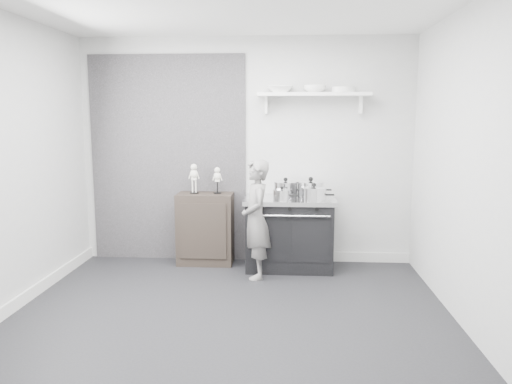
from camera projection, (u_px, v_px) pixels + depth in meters
The scene contains 15 objects.
ground at pixel (229, 316), 4.46m from camera, with size 4.00×4.00×0.00m, color black.
room_shell at pixel (219, 132), 4.36m from camera, with size 4.02×3.62×2.71m.
wall_shelf at pixel (314, 95), 5.76m from camera, with size 1.30×0.26×0.24m.
stove at pixel (289, 233), 5.82m from camera, with size 1.04×0.65×0.84m.
side_cabinet at pixel (206, 228), 6.01m from camera, with size 0.66×0.38×0.86m, color black.
child at pixel (256, 219), 5.45m from camera, with size 0.48×0.31×1.31m, color slate.
pot_back_left at pixel (286, 189), 5.85m from camera, with size 0.37×0.28×0.23m.
pot_back_right at pixel (311, 189), 5.83m from camera, with size 0.40×0.31×0.23m.
pot_front_right at pixel (314, 194), 5.55m from camera, with size 0.37×0.28×0.20m.
pot_front_center at pixel (282, 195), 5.59m from camera, with size 0.29×0.20×0.16m.
skeleton_full at pixel (194, 176), 5.92m from camera, with size 0.11×0.07×0.41m, color silver, non-canonical shape.
skeleton_torso at pixel (217, 179), 5.91m from camera, with size 0.10×0.06×0.36m, color silver, non-canonical shape.
bowl_large at pixel (280, 89), 5.76m from camera, with size 0.31×0.31×0.07m, color white.
bowl_small at pixel (315, 89), 5.74m from camera, with size 0.26×0.26×0.08m, color white.
plate_stack at pixel (343, 90), 5.72m from camera, with size 0.28×0.28×0.06m, color silver.
Camera 1 is at (0.52, -4.21, 1.78)m, focal length 35.00 mm.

